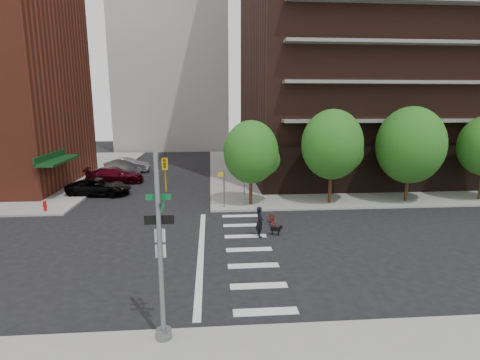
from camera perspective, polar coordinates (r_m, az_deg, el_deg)
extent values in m
plane|color=black|center=(19.83, -7.43, -10.73)|extent=(120.00, 120.00, 0.00)
cube|color=gray|center=(46.72, 20.13, 1.70)|extent=(39.00, 33.00, 0.15)
cube|color=silver|center=(14.55, 3.94, -19.41)|extent=(2.40, 0.50, 0.01)
cube|color=silver|center=(16.28, 2.88, -15.82)|extent=(2.40, 0.50, 0.01)
cube|color=silver|center=(18.07, 2.05, -12.92)|extent=(2.40, 0.50, 0.01)
cube|color=silver|center=(19.90, 1.38, -10.54)|extent=(2.40, 0.50, 0.01)
cube|color=silver|center=(21.75, 0.84, -8.57)|extent=(2.40, 0.50, 0.01)
cube|color=silver|center=(23.63, 0.38, -6.91)|extent=(2.40, 0.50, 0.01)
cube|color=silver|center=(25.53, 0.00, -5.49)|extent=(2.40, 0.50, 0.01)
cube|color=silver|center=(19.81, -5.96, -10.70)|extent=(0.30, 13.00, 0.01)
cube|color=black|center=(45.90, 17.20, 4.35)|extent=(25.50, 25.50, 4.00)
cube|color=#0C3814|center=(34.00, -25.85, 2.72)|extent=(1.40, 6.00, 0.20)
cylinder|color=#301E11|center=(27.69, 1.66, -1.37)|extent=(0.24, 0.24, 2.30)
sphere|color=#235B19|center=(27.21, 1.69, 4.28)|extent=(4.00, 4.00, 4.00)
cylinder|color=#301E11|center=(28.92, 13.57, -0.83)|extent=(0.24, 0.24, 2.60)
sphere|color=#235B19|center=(28.43, 13.86, 5.28)|extent=(4.50, 4.50, 4.50)
cylinder|color=#301E11|center=(31.32, 24.05, -0.87)|extent=(0.24, 0.24, 2.30)
sphere|color=#235B19|center=(30.85, 24.53, 4.86)|extent=(5.00, 5.00, 5.00)
cylinder|color=slate|center=(11.78, -12.09, -10.31)|extent=(0.16, 0.16, 6.00)
cylinder|color=slate|center=(13.10, -11.53, -21.98)|extent=(0.50, 0.50, 0.30)
imported|color=gold|center=(11.11, -11.31, 0.77)|extent=(0.16, 0.20, 1.00)
cube|color=#0A5926|center=(11.43, -12.33, -2.56)|extent=(0.75, 0.02, 0.18)
cube|color=#0A5926|center=(11.33, -11.63, -3.97)|extent=(0.02, 0.75, 0.18)
cube|color=black|center=(11.59, -12.20, -5.96)|extent=(0.90, 0.02, 0.28)
cube|color=silver|center=(11.75, -12.10, -8.29)|extent=(0.32, 0.02, 0.42)
cube|color=silver|center=(11.92, -12.00, -10.55)|extent=(0.32, 0.02, 0.42)
cylinder|color=slate|center=(26.84, -2.43, -1.46)|extent=(0.10, 0.10, 2.60)
cube|color=gold|center=(26.61, -2.88, 0.84)|extent=(0.32, 0.25, 0.32)
cylinder|color=slate|center=(27.46, 0.66, -1.58)|extent=(0.08, 0.08, 2.20)
cube|color=gold|center=(27.13, 0.70, 0.20)|extent=(0.64, 0.02, 0.64)
cylinder|color=#A50C0C|center=(29.44, -27.57, -3.63)|extent=(0.22, 0.22, 0.60)
sphere|color=#A50C0C|center=(29.37, -27.63, -3.04)|extent=(0.24, 0.24, 0.24)
imported|color=black|center=(33.18, -20.65, -1.00)|extent=(2.85, 5.31, 1.42)
imported|color=#3A030F|center=(37.73, -18.53, 0.69)|extent=(2.64, 5.51, 1.55)
imported|color=gray|center=(43.49, -16.79, 2.20)|extent=(1.97, 4.92, 1.59)
imported|color=maroon|center=(23.76, 4.95, -5.84)|extent=(0.67, 1.59, 0.81)
imported|color=black|center=(21.47, 3.02, -6.36)|extent=(0.70, 0.51, 1.78)
cube|color=black|center=(21.97, 5.44, -7.43)|extent=(0.60, 0.36, 0.23)
cube|color=black|center=(21.88, 6.26, -7.15)|extent=(0.20, 0.18, 0.17)
cylinder|color=black|center=(22.13, 5.84, -7.95)|extent=(0.06, 0.06, 0.25)
cylinder|color=black|center=(21.97, 5.01, -8.08)|extent=(0.06, 0.06, 0.25)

